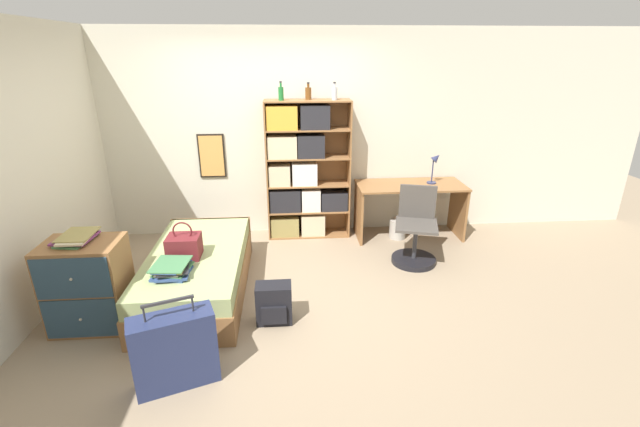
% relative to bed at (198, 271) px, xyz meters
% --- Properties ---
extents(ground_plane, '(14.00, 14.00, 0.00)m').
position_rel_bed_xyz_m(ground_plane, '(0.72, -0.02, -0.22)').
color(ground_plane, gray).
extents(wall_back, '(10.00, 0.09, 2.60)m').
position_rel_bed_xyz_m(wall_back, '(0.72, 1.57, 1.08)').
color(wall_back, beige).
rests_on(wall_back, ground_plane).
extents(wall_left, '(0.06, 10.00, 2.60)m').
position_rel_bed_xyz_m(wall_left, '(-1.39, -0.02, 1.08)').
color(wall_left, beige).
rests_on(wall_left, ground_plane).
extents(bed, '(0.92, 1.85, 0.45)m').
position_rel_bed_xyz_m(bed, '(0.00, 0.00, 0.00)').
color(bed, olive).
rests_on(bed, ground_plane).
extents(handbag, '(0.31, 0.25, 0.36)m').
position_rel_bed_xyz_m(handbag, '(-0.08, -0.12, 0.34)').
color(handbag, maroon).
rests_on(handbag, bed).
extents(book_stack_on_bed, '(0.34, 0.38, 0.11)m').
position_rel_bed_xyz_m(book_stack_on_bed, '(-0.11, -0.47, 0.28)').
color(book_stack_on_bed, '#334C84').
rests_on(book_stack_on_bed, bed).
extents(suitcase, '(0.62, 0.40, 0.71)m').
position_rel_bed_xyz_m(suitcase, '(0.08, -1.32, 0.07)').
color(suitcase, navy).
rests_on(suitcase, ground_plane).
extents(dresser, '(0.64, 0.48, 0.80)m').
position_rel_bed_xyz_m(dresser, '(-0.83, -0.52, 0.18)').
color(dresser, olive).
rests_on(dresser, ground_plane).
extents(magazine_pile_on_dresser, '(0.32, 0.37, 0.06)m').
position_rel_bed_xyz_m(magazine_pile_on_dresser, '(-0.87, -0.47, 0.61)').
color(magazine_pile_on_dresser, '#427A4C').
rests_on(magazine_pile_on_dresser, dresser).
extents(bookcase, '(1.06, 0.32, 1.76)m').
position_rel_bed_xyz_m(bookcase, '(1.11, 1.36, 0.63)').
color(bookcase, olive).
rests_on(bookcase, ground_plane).
extents(bottle_green, '(0.06, 0.06, 0.22)m').
position_rel_bed_xyz_m(bottle_green, '(0.88, 1.32, 1.62)').
color(bottle_green, '#1E6B2D').
rests_on(bottle_green, bookcase).
extents(bottle_brown, '(0.08, 0.08, 0.20)m').
position_rel_bed_xyz_m(bottle_brown, '(1.20, 1.39, 1.62)').
color(bottle_brown, brown).
rests_on(bottle_brown, bookcase).
extents(bottle_clear, '(0.07, 0.07, 0.21)m').
position_rel_bed_xyz_m(bottle_clear, '(1.51, 1.33, 1.62)').
color(bottle_clear, '#B7BCC1').
rests_on(bottle_clear, bookcase).
extents(desk, '(1.37, 0.61, 0.71)m').
position_rel_bed_xyz_m(desk, '(2.50, 1.22, 0.29)').
color(desk, olive).
rests_on(desk, ground_plane).
extents(desk_lamp, '(0.17, 0.12, 0.41)m').
position_rel_bed_xyz_m(desk_lamp, '(2.81, 1.24, 0.76)').
color(desk_lamp, navy).
rests_on(desk_lamp, desk).
extents(desk_chair, '(0.57, 0.57, 0.87)m').
position_rel_bed_xyz_m(desk_chair, '(2.38, 0.49, 0.05)').
color(desk_chair, black).
rests_on(desk_chair, ground_plane).
extents(backpack, '(0.32, 0.22, 0.37)m').
position_rel_bed_xyz_m(backpack, '(0.78, -0.60, -0.04)').
color(backpack, black).
rests_on(backpack, ground_plane).
extents(waste_bin, '(0.21, 0.21, 0.25)m').
position_rel_bed_xyz_m(waste_bin, '(2.35, 1.16, -0.10)').
color(waste_bin, '#B7B2A8').
rests_on(waste_bin, ground_plane).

